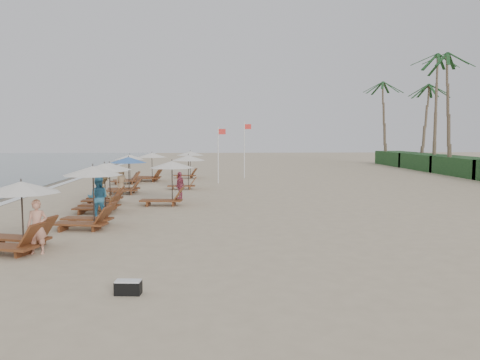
{
  "coord_description": "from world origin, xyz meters",
  "views": [
    {
      "loc": [
        -0.56,
        -18.45,
        3.51
      ],
      "look_at": [
        1.0,
        5.4,
        1.3
      ],
      "focal_mm": 36.07,
      "sensor_mm": 36.0,
      "label": 1
    }
  ],
  "objects": [
    {
      "name": "beachgoer_near",
      "position": [
        -5.64,
        -4.01,
        0.81
      ],
      "size": [
        0.59,
        0.39,
        1.63
      ],
      "primitive_type": "imported",
      "rotation": [
        0.0,
        0.0,
        0.0
      ],
      "color": "tan",
      "rests_on": "ground"
    },
    {
      "name": "lounger_station_2",
      "position": [
        -5.52,
        3.8,
        1.13
      ],
      "size": [
        2.53,
        2.19,
        2.25
      ],
      "color": "brown",
      "rests_on": "ground"
    },
    {
      "name": "flag_pole_near",
      "position": [
        0.18,
        16.9,
        2.34
      ],
      "size": [
        0.6,
        0.08,
        4.19
      ],
      "color": "silver",
      "rests_on": "ground"
    },
    {
      "name": "inland_station_2",
      "position": [
        -2.23,
        21.44,
        1.47
      ],
      "size": [
        2.58,
        2.24,
        2.22
      ],
      "color": "brown",
      "rests_on": "ground"
    },
    {
      "name": "ground",
      "position": [
        0.0,
        0.0,
        0.0
      ],
      "size": [
        160.0,
        160.0,
        0.0
      ],
      "primitive_type": "plane",
      "color": "tan",
      "rests_on": "ground"
    },
    {
      "name": "lounger_station_4",
      "position": [
        -5.62,
        10.95,
        1.08
      ],
      "size": [
        2.59,
        2.19,
        2.22
      ],
      "color": "brown",
      "rests_on": "ground"
    },
    {
      "name": "lounger_station_0",
      "position": [
        -6.47,
        -3.63,
        1.03
      ],
      "size": [
        2.78,
        2.57,
        2.13
      ],
      "color": "brown",
      "rests_on": "ground"
    },
    {
      "name": "inland_station_1",
      "position": [
        -2.05,
        13.19,
        1.46
      ],
      "size": [
        2.55,
        2.24,
        2.22
      ],
      "color": "brown",
      "rests_on": "ground"
    },
    {
      "name": "lounger_station_1",
      "position": [
        -5.16,
        0.01,
        1.16
      ],
      "size": [
        2.64,
        2.26,
        2.36
      ],
      "color": "brown",
      "rests_on": "ground"
    },
    {
      "name": "lounger_station_3",
      "position": [
        -5.84,
        6.59,
        1.12
      ],
      "size": [
        2.53,
        2.29,
        2.11
      ],
      "color": "brown",
      "rests_on": "ground"
    },
    {
      "name": "beachgoer_mid_a",
      "position": [
        -5.19,
        1.92,
        0.9
      ],
      "size": [
        0.92,
        0.74,
        1.8
      ],
      "primitive_type": "imported",
      "rotation": [
        0.0,
        0.0,
        3.2
      ],
      "color": "teal",
      "rests_on": "ground"
    },
    {
      "name": "duffel_bag",
      "position": [
        -2.35,
        -7.91,
        0.16
      ],
      "size": [
        0.6,
        0.34,
        0.32
      ],
      "color": "black",
      "rests_on": "ground"
    },
    {
      "name": "beachgoer_far_b",
      "position": [
        -5.93,
        11.47,
        0.74
      ],
      "size": [
        0.86,
        0.82,
        1.47
      ],
      "primitive_type": "imported",
      "rotation": [
        0.0,
        0.0,
        0.68
      ],
      "color": "#A07E57",
      "rests_on": "ground"
    },
    {
      "name": "inland_station_0",
      "position": [
        -2.66,
        5.85,
        1.31
      ],
      "size": [
        2.8,
        2.24,
        2.22
      ],
      "color": "brown",
      "rests_on": "ground"
    },
    {
      "name": "beachgoer_mid_b",
      "position": [
        -5.45,
        3.89,
        0.89
      ],
      "size": [
        1.3,
        1.24,
        1.78
      ],
      "primitive_type": "imported",
      "rotation": [
        0.0,
        0.0,
        2.45
      ],
      "color": "#94774B",
      "rests_on": "ground"
    },
    {
      "name": "lounger_station_5",
      "position": [
        -6.51,
        17.07,
        1.08
      ],
      "size": [
        2.49,
        2.3,
        2.12
      ],
      "color": "brown",
      "rests_on": "ground"
    },
    {
      "name": "flag_pole_far",
      "position": [
        2.41,
        20.91,
        2.57
      ],
      "size": [
        0.6,
        0.08,
        4.63
      ],
      "color": "silver",
      "rests_on": "ground"
    },
    {
      "name": "foam_line",
      "position": [
        -11.2,
        10.0,
        0.01
      ],
      "size": [
        0.5,
        140.0,
        0.02
      ],
      "primitive_type": "cube",
      "color": "white",
      "rests_on": "ground"
    },
    {
      "name": "beachgoer_far_a",
      "position": [
        -2.14,
        8.16,
        0.76
      ],
      "size": [
        0.67,
        0.96,
        1.52
      ],
      "primitive_type": "imported",
      "rotation": [
        0.0,
        0.0,
        4.34
      ],
      "color": "#AE455B",
      "rests_on": "ground"
    },
    {
      "name": "lounger_station_6",
      "position": [
        -5.18,
        19.07,
        1.06
      ],
      "size": [
        2.72,
        2.45,
        2.19
      ],
      "color": "brown",
      "rests_on": "ground"
    },
    {
      "name": "wet_sand_band",
      "position": [
        -12.5,
        10.0,
        0.0
      ],
      "size": [
        3.2,
        140.0,
        0.01
      ],
      "primitive_type": "cube",
      "color": "#6B5E4C",
      "rests_on": "ground"
    }
  ]
}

